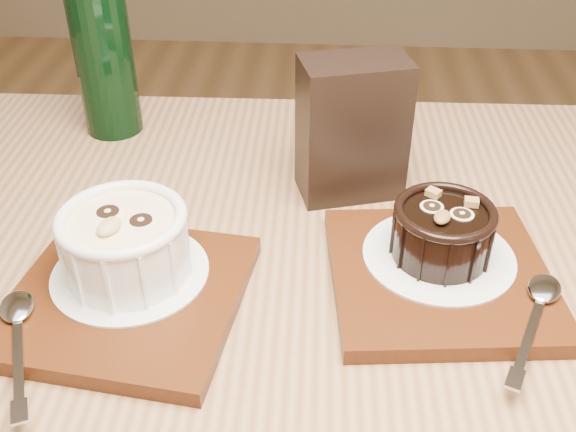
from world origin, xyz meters
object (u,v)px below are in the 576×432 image
condiment_stand (352,129)px  green_bottle (103,53)px  tray_left (127,297)px  tray_right (439,276)px  table (314,394)px  ramekin_white (125,241)px  ramekin_dark (443,230)px

condiment_stand → green_bottle: size_ratio=0.58×
tray_left → tray_right: (0.26, 0.04, 0.00)m
table → green_bottle: size_ratio=5.01×
table → tray_left: size_ratio=6.75×
tray_right → green_bottle: size_ratio=0.74×
table → condiment_stand: size_ratio=8.68×
tray_left → condiment_stand: condiment_stand is taller
ramekin_white → tray_left: bearing=-66.4°
tray_right → condiment_stand: 0.17m
ramekin_white → condiment_stand: condiment_stand is taller
table → green_bottle: (-0.25, 0.31, 0.18)m
tray_left → ramekin_dark: size_ratio=2.11×
table → ramekin_white: ramekin_white is taller
green_bottle → table: bearing=-51.0°
tray_left → ramekin_dark: (0.26, 0.06, 0.04)m
tray_left → table: bearing=-2.6°
tray_right → condiment_stand: bearing=118.2°
condiment_stand → ramekin_dark: bearing=-58.5°
ramekin_dark → condiment_stand: (-0.08, 0.12, 0.03)m
table → condiment_stand: condiment_stand is taller
table → ramekin_dark: ramekin_dark is taller
table → ramekin_dark: size_ratio=14.25×
tray_right → condiment_stand: size_ratio=1.29×
tray_right → tray_left: bearing=-170.3°
table → tray_right: bearing=26.5°
ramekin_dark → condiment_stand: bearing=143.3°
ramekin_white → green_bottle: 0.30m
condiment_stand → green_bottle: (-0.27, 0.11, 0.02)m
green_bottle → condiment_stand: bearing=-22.6°
green_bottle → tray_right: bearing=-36.1°
tray_left → ramekin_white: 0.05m
ramekin_dark → tray_right: bearing=-69.3°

